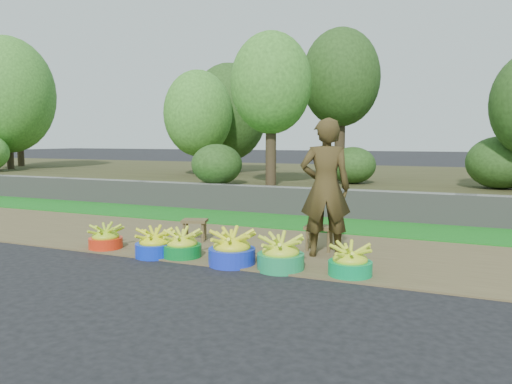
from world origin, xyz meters
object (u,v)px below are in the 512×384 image
at_px(basin_f, 350,262).
at_px(stool_right, 319,231).
at_px(basin_d, 232,249).
at_px(basin_e, 281,255).
at_px(basin_c, 182,245).
at_px(stool_left, 195,224).
at_px(vendor_woman, 325,188).
at_px(basin_b, 154,244).
at_px(basin_a, 106,238).

bearing_deg(basin_f, stool_right, 122.53).
xyz_separation_m(basin_d, basin_e, (0.61, 0.01, -0.01)).
distance_m(basin_d, basin_f, 1.39).
bearing_deg(basin_e, stool_right, 83.17).
height_order(basin_c, stool_left, basin_c).
bearing_deg(stool_right, vendor_woman, -61.22).
height_order(basin_f, stool_right, basin_f).
bearing_deg(vendor_woman, basin_d, 22.62).
relative_size(basin_b, stool_left, 1.15).
bearing_deg(basin_b, basin_f, 2.07).
height_order(basin_d, vendor_woman, vendor_woman).
relative_size(basin_c, basin_f, 1.02).
relative_size(basin_a, vendor_woman, 0.26).
bearing_deg(basin_a, stool_right, 21.13).
distance_m(basin_c, stool_right, 1.79).
relative_size(basin_d, basin_e, 1.04).
xyz_separation_m(basin_f, stool_left, (-2.47, 0.90, 0.11)).
height_order(basin_f, stool_left, basin_f).
xyz_separation_m(basin_a, stool_right, (2.66, 1.03, 0.13)).
bearing_deg(basin_a, basin_b, -5.53).
distance_m(basin_d, stool_right, 1.32).
distance_m(stool_left, stool_right, 1.82).
distance_m(basin_e, stool_right, 1.08).
height_order(basin_a, stool_right, stool_right).
xyz_separation_m(basin_a, basin_c, (1.21, -0.01, 0.01)).
height_order(basin_e, basin_f, basin_e).
height_order(basin_c, basin_f, basin_c).
bearing_deg(basin_b, basin_d, 1.42).
xyz_separation_m(stool_left, stool_right, (1.82, 0.12, 0.01)).
height_order(basin_d, basin_e, basin_d).
height_order(basin_b, basin_e, basin_e).
bearing_deg(basin_b, basin_e, 1.32).
bearing_deg(stool_left, basin_f, -19.95).
distance_m(basin_a, basin_c, 1.21).
relative_size(basin_d, basin_f, 1.17).
bearing_deg(basin_b, vendor_woman, 23.04).
xyz_separation_m(basin_d, stool_left, (-1.08, 0.96, 0.08)).
height_order(basin_c, basin_d, basin_d).
height_order(basin_b, basin_f, basin_b).
distance_m(basin_b, basin_c, 0.37).
height_order(basin_e, stool_right, basin_e).
distance_m(basin_d, stool_left, 1.45).
bearing_deg(basin_d, basin_e, 1.16).
bearing_deg(stool_right, basin_c, -144.63).
bearing_deg(basin_f, stool_left, 160.05).
distance_m(stool_right, vendor_woman, 0.67).
bearing_deg(basin_b, stool_right, 31.47).
distance_m(basin_a, stool_right, 2.86).
bearing_deg(basin_b, stool_left, 90.26).
relative_size(basin_f, stool_right, 1.20).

